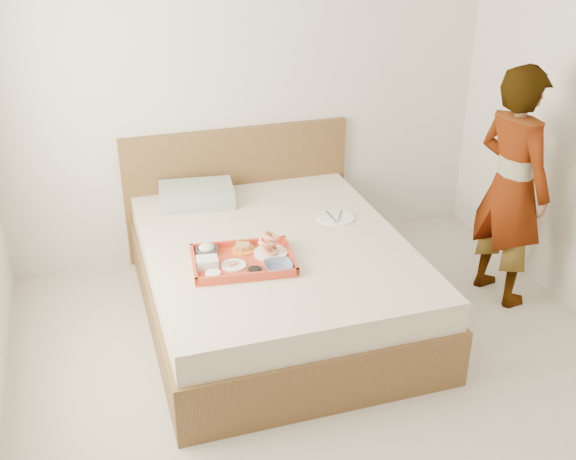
% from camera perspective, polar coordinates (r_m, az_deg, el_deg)
% --- Properties ---
extents(ground, '(3.50, 4.00, 0.01)m').
position_cam_1_polar(ground, '(3.77, 5.17, -14.72)').
color(ground, beige).
rests_on(ground, ground).
extents(wall_back, '(3.50, 0.01, 2.60)m').
position_cam_1_polar(wall_back, '(4.88, -3.28, 12.53)').
color(wall_back, silver).
rests_on(wall_back, ground).
extents(bed, '(1.65, 2.00, 0.53)m').
position_cam_1_polar(bed, '(4.34, -1.03, -4.07)').
color(bed, brown).
rests_on(bed, ground).
extents(headboard, '(1.65, 0.06, 0.95)m').
position_cam_1_polar(headboard, '(5.09, -4.16, 3.30)').
color(headboard, brown).
rests_on(headboard, ground).
extents(pillow, '(0.54, 0.40, 0.12)m').
position_cam_1_polar(pillow, '(4.76, -7.60, 2.91)').
color(pillow, '#AABAA9').
rests_on(pillow, bed).
extents(tray, '(0.62, 0.48, 0.05)m').
position_cam_1_polar(tray, '(3.97, -3.76, -2.49)').
color(tray, red).
rests_on(tray, bed).
extents(prawn_plate, '(0.22, 0.22, 0.01)m').
position_cam_1_polar(prawn_plate, '(4.04, -1.44, -1.90)').
color(prawn_plate, white).
rests_on(prawn_plate, tray).
extents(navy_bowl_big, '(0.18, 0.18, 0.04)m').
position_cam_1_polar(navy_bowl_big, '(3.87, -0.80, -3.05)').
color(navy_bowl_big, '#162246').
rests_on(navy_bowl_big, tray).
extents(sauce_dish, '(0.09, 0.09, 0.03)m').
position_cam_1_polar(sauce_dish, '(3.84, -2.76, -3.45)').
color(sauce_dish, black).
rests_on(sauce_dish, tray).
extents(meat_plate, '(0.16, 0.16, 0.01)m').
position_cam_1_polar(meat_plate, '(3.93, -4.51, -2.93)').
color(meat_plate, white).
rests_on(meat_plate, tray).
extents(bread_plate, '(0.16, 0.16, 0.01)m').
position_cam_1_polar(bread_plate, '(4.08, -3.72, -1.65)').
color(bread_plate, orange).
rests_on(bread_plate, tray).
extents(salad_bowl, '(0.14, 0.14, 0.04)m').
position_cam_1_polar(salad_bowl, '(4.06, -6.74, -1.74)').
color(salad_bowl, '#162246').
rests_on(salad_bowl, tray).
extents(plastic_tub, '(0.13, 0.11, 0.05)m').
position_cam_1_polar(plastic_tub, '(3.93, -6.71, -2.67)').
color(plastic_tub, silver).
rests_on(plastic_tub, tray).
extents(cheese_round, '(0.09, 0.09, 0.03)m').
position_cam_1_polar(cheese_round, '(3.83, -6.22, -3.70)').
color(cheese_round, white).
rests_on(cheese_round, tray).
extents(dinner_plate, '(0.31, 0.31, 0.01)m').
position_cam_1_polar(dinner_plate, '(4.52, 3.95, 1.04)').
color(dinner_plate, white).
rests_on(dinner_plate, bed).
extents(person, '(0.48, 0.63, 1.56)m').
position_cam_1_polar(person, '(4.57, 18.02, 3.40)').
color(person, beige).
rests_on(person, ground).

